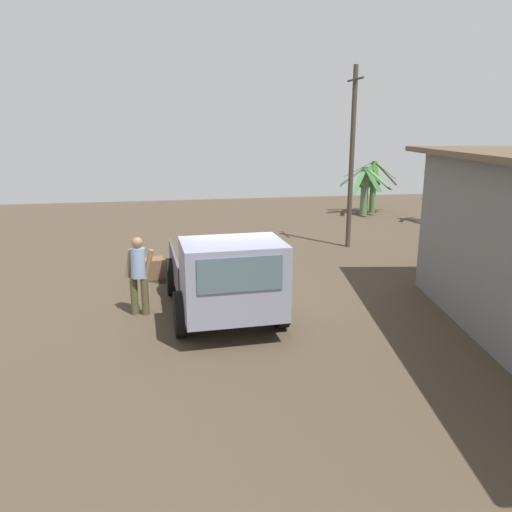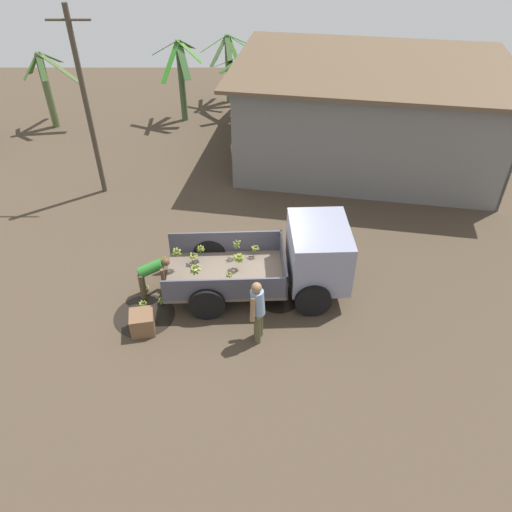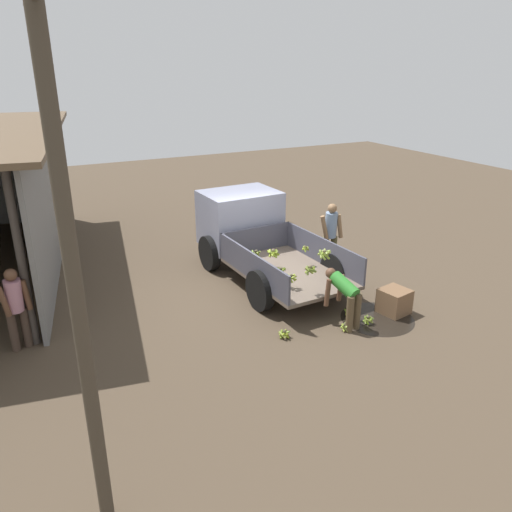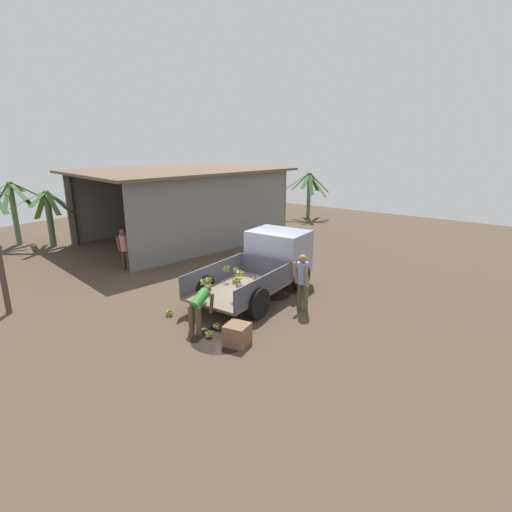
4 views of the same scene
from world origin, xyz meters
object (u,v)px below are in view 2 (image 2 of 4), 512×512
object	(u,v)px
wooden_crate_0	(142,322)
utility_pole	(86,105)
person_foreground_visitor	(258,309)
person_bystander_near_shed	(236,158)
cargo_truck	(299,257)
banana_bunch_on_ground_2	(143,304)
person_worker_loading	(151,273)
banana_bunch_on_ground_0	(162,300)
banana_bunch_on_ground_1	(165,259)
banana_bunch_on_ground_3	(146,288)

from	to	relation	value
wooden_crate_0	utility_pole	bearing A→B (deg)	110.89
person_foreground_visitor	person_bystander_near_shed	distance (m)	7.54
person_foreground_visitor	cargo_truck	bearing A→B (deg)	-106.61
utility_pole	person_bystander_near_shed	bearing A→B (deg)	7.79
banana_bunch_on_ground_2	person_worker_loading	bearing A→B (deg)	68.33
banana_bunch_on_ground_2	person_bystander_near_shed	bearing A→B (deg)	71.03
banana_bunch_on_ground_0	wooden_crate_0	distance (m)	1.02
banana_bunch_on_ground_1	wooden_crate_0	xyz separation A→B (m)	(-0.14, -2.65, 0.17)
cargo_truck	wooden_crate_0	distance (m)	4.23
utility_pole	banana_bunch_on_ground_2	bearing A→B (deg)	-67.75
person_bystander_near_shed	banana_bunch_on_ground_0	xyz separation A→B (m)	(-1.75, -6.30, -0.82)
banana_bunch_on_ground_1	banana_bunch_on_ground_3	size ratio (longest dim) A/B	1.12
cargo_truck	person_worker_loading	world-z (taller)	cargo_truck
banana_bunch_on_ground_0	banana_bunch_on_ground_2	xyz separation A→B (m)	(-0.46, -0.14, 0.00)
cargo_truck	banana_bunch_on_ground_3	bearing A→B (deg)	-179.95
person_worker_loading	cargo_truck	bearing A→B (deg)	-7.20
banana_bunch_on_ground_2	person_foreground_visitor	bearing A→B (deg)	-19.97
cargo_truck	person_bystander_near_shed	size ratio (longest dim) A/B	2.88
banana_bunch_on_ground_0	banana_bunch_on_ground_2	bearing A→B (deg)	-163.67
banana_bunch_on_ground_2	banana_bunch_on_ground_3	distance (m)	0.60
utility_pole	banana_bunch_on_ground_0	size ratio (longest dim) A/B	28.75
person_bystander_near_shed	wooden_crate_0	size ratio (longest dim) A/B	2.91
banana_bunch_on_ground_0	person_foreground_visitor	bearing A→B (deg)	-25.92
person_worker_loading	banana_bunch_on_ground_0	world-z (taller)	person_worker_loading
person_foreground_visitor	banana_bunch_on_ground_3	bearing A→B (deg)	-15.91
cargo_truck	banana_bunch_on_ground_0	bearing A→B (deg)	-172.21
wooden_crate_0	person_foreground_visitor	bearing A→B (deg)	-5.18
utility_pole	person_foreground_visitor	xyz separation A→B (m)	(5.32, -6.88, -2.13)
banana_bunch_on_ground_3	banana_bunch_on_ground_1	bearing A→B (deg)	75.03
banana_bunch_on_ground_3	person_worker_loading	bearing A→B (deg)	-24.12
utility_pole	banana_bunch_on_ground_2	xyz separation A→B (m)	(2.38, -5.81, -2.99)
cargo_truck	utility_pole	bearing A→B (deg)	139.30
banana_bunch_on_ground_3	wooden_crate_0	distance (m)	1.44
person_foreground_visitor	wooden_crate_0	xyz separation A→B (m)	(-2.79, 0.25, -0.70)
cargo_truck	person_foreground_visitor	bearing A→B (deg)	-122.36
person_worker_loading	banana_bunch_on_ground_1	size ratio (longest dim) A/B	4.79
person_worker_loading	banana_bunch_on_ground_1	xyz separation A→B (m)	(0.10, 1.34, -0.62)
person_foreground_visitor	person_bystander_near_shed	world-z (taller)	person_foreground_visitor
wooden_crate_0	person_worker_loading	bearing A→B (deg)	88.06
person_foreground_visitor	banana_bunch_on_ground_2	distance (m)	3.25
banana_bunch_on_ground_1	person_bystander_near_shed	bearing A→B (deg)	67.39
cargo_truck	banana_bunch_on_ground_2	distance (m)	4.18
utility_pole	banana_bunch_on_ground_3	xyz separation A→B (m)	(2.34, -5.21, -2.99)
banana_bunch_on_ground_3	wooden_crate_0	size ratio (longest dim) A/B	0.37
person_foreground_visitor	person_worker_loading	size ratio (longest dim) A/B	1.53
utility_pole	banana_bunch_on_ground_1	xyz separation A→B (m)	(2.67, -3.97, -3.00)
person_bystander_near_shed	wooden_crate_0	distance (m)	7.57
banana_bunch_on_ground_0	banana_bunch_on_ground_3	xyz separation A→B (m)	(-0.50, 0.46, 0.00)
cargo_truck	person_foreground_visitor	world-z (taller)	cargo_truck
cargo_truck	banana_bunch_on_ground_1	size ratio (longest dim) A/B	20.07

